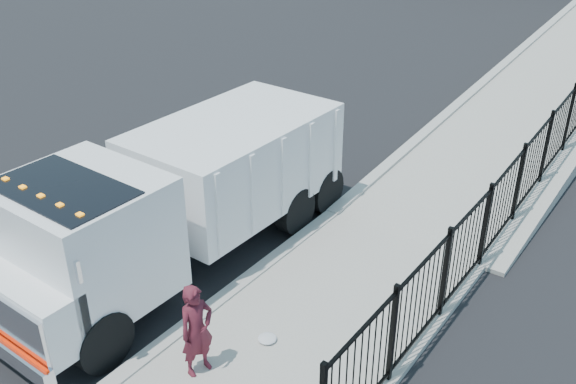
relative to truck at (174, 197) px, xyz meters
The scene contains 6 objects.
ground 2.30m from the truck, 18.09° to the right, with size 120.00×120.00×0.00m, color black.
curb 3.33m from the truck, 57.95° to the right, with size 0.30×12.00×0.16m, color #ADAAA3.
ramp 16.00m from the truck, 76.56° to the left, with size 3.95×24.00×1.70m, color #9E998E.
truck is the anchor object (origin of this frame).
worker 3.36m from the truck, 40.18° to the right, with size 0.60×0.39×1.65m, color #581924.
debris 3.44m from the truck, 17.17° to the right, with size 0.33×0.33×0.08m, color silver.
Camera 1 is at (6.70, -7.20, 7.65)m, focal length 40.00 mm.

